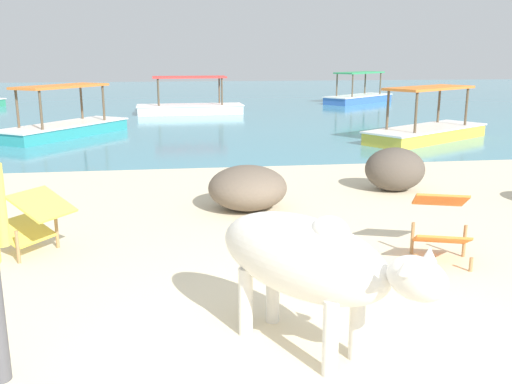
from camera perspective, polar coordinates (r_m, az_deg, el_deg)
name	(u,v)px	position (r m, az deg, el deg)	size (l,w,h in m)	color
sand_beach	(323,380)	(3.91, 6.74, -18.25)	(18.00, 14.00, 0.04)	beige
water_surface	(197,102)	(25.30, -5.98, 9.03)	(60.00, 36.00, 0.03)	teal
cow	(306,259)	(3.93, 5.03, -6.77)	(1.39, 1.66, 1.02)	silver
deck_chair_near	(33,219)	(6.28, -21.59, -2.56)	(0.93, 0.87, 0.68)	#A37A4C
deck_chair_far	(440,221)	(6.07, 18.09, -2.81)	(0.75, 0.89, 0.68)	#A37A4C
shore_rock_medium	(248,188)	(7.58, -0.85, 0.43)	(1.07, 1.05, 0.59)	#6B5B4C
shore_rock_small	(395,169)	(8.85, 13.80, 2.23)	(0.90, 0.74, 0.66)	brown
boat_yellow	(427,129)	(14.43, 16.82, 6.09)	(3.71, 2.95, 1.29)	gold
boat_white	(190,106)	(20.13, -6.66, 8.62)	(3.72, 1.31, 1.29)	white
boat_teal	(64,125)	(15.32, -18.75, 6.36)	(3.02, 3.69, 1.29)	teal
boat_blue	(359,96)	(24.87, 10.29, 9.48)	(3.58, 3.21, 1.29)	#3866B7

